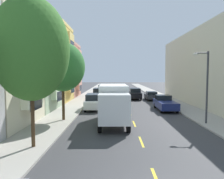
{
  "coord_description": "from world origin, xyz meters",
  "views": [
    {
      "loc": [
        -1.72,
        -6.53,
        4.31
      ],
      "look_at": [
        -2.08,
        24.29,
        2.12
      ],
      "focal_mm": 34.58,
      "sensor_mm": 36.0,
      "label": 1
    }
  ],
  "objects": [
    {
      "name": "ground_plane",
      "position": [
        0.0,
        30.0,
        0.0
      ],
      "size": [
        160.0,
        160.0,
        0.0
      ],
      "primitive_type": "plane",
      "color": "#38383A"
    },
    {
      "name": "street_lamp",
      "position": [
        5.93,
        11.69,
        3.71
      ],
      "size": [
        1.35,
        0.28,
        6.09
      ],
      "color": "#38383D",
      "rests_on": "sidewalk_right"
    },
    {
      "name": "moving_black_sedan",
      "position": [
        1.8,
        30.57,
        0.99
      ],
      "size": [
        1.95,
        4.8,
        1.93
      ],
      "color": "black",
      "rests_on": "ground_plane"
    },
    {
      "name": "parked_suv_silver",
      "position": [
        -4.41,
        30.48,
        0.99
      ],
      "size": [
        2.03,
        4.83,
        1.93
      ],
      "color": "#B2B5BA",
      "rests_on": "ground_plane"
    },
    {
      "name": "lane_centerline_dashes",
      "position": [
        0.0,
        24.5,
        0.0
      ],
      "size": [
        0.14,
        47.2,
        0.01
      ],
      "color": "yellow",
      "rests_on": "ground_plane"
    },
    {
      "name": "townhouse_fourth_mustard",
      "position": [
        -14.47,
        26.44,
        5.66
      ],
      "size": [
        12.35,
        7.54,
        11.72
      ],
      "color": "tan",
      "rests_on": "ground_plane"
    },
    {
      "name": "sidewalk_right",
      "position": [
        7.1,
        28.0,
        0.07
      ],
      "size": [
        3.2,
        120.0,
        0.14
      ],
      "primitive_type": "cube",
      "color": "#A39E93",
      "rests_on": "ground_plane"
    },
    {
      "name": "parked_sedan_charcoal",
      "position": [
        4.44,
        29.48,
        0.75
      ],
      "size": [
        1.81,
        4.5,
        1.43
      ],
      "color": "#333338",
      "rests_on": "ground_plane"
    },
    {
      "name": "townhouse_third_sage",
      "position": [
        -14.96,
        18.7,
        4.88
      ],
      "size": [
        13.34,
        7.54,
        10.17
      ],
      "color": "#99AD8E",
      "rests_on": "ground_plane"
    },
    {
      "name": "parked_pickup_navy",
      "position": [
        4.36,
        19.29,
        0.83
      ],
      "size": [
        2.0,
        5.3,
        1.73
      ],
      "color": "navy",
      "rests_on": "ground_plane"
    },
    {
      "name": "parked_suv_white",
      "position": [
        -4.25,
        19.41,
        0.99
      ],
      "size": [
        2.06,
        4.84,
        1.93
      ],
      "color": "silver",
      "rests_on": "ground_plane"
    },
    {
      "name": "street_tree_second",
      "position": [
        -6.4,
        12.98,
        4.96
      ],
      "size": [
        4.01,
        4.01,
        7.05
      ],
      "color": "#47331E",
      "rests_on": "sidewalk_left"
    },
    {
      "name": "street_tree_nearest",
      "position": [
        -6.4,
        5.6,
        5.71
      ],
      "size": [
        4.3,
        4.3,
        8.49
      ],
      "color": "#47331E",
      "rests_on": "sidewalk_left"
    },
    {
      "name": "delivery_box_truck",
      "position": [
        -1.8,
        12.05,
        1.9
      ],
      "size": [
        2.54,
        7.17,
        3.35
      ],
      "color": "white",
      "rests_on": "ground_plane"
    },
    {
      "name": "sidewalk_left",
      "position": [
        -7.1,
        28.0,
        0.07
      ],
      "size": [
        3.2,
        120.0,
        0.14
      ],
      "primitive_type": "cube",
      "color": "#A39E93",
      "rests_on": "ground_plane"
    },
    {
      "name": "parked_suv_teal",
      "position": [
        -4.36,
        41.28,
        0.99
      ],
      "size": [
        1.96,
        4.8,
        1.93
      ],
      "color": "#195B60",
      "rests_on": "ground_plane"
    },
    {
      "name": "townhouse_fifth_terracotta",
      "position": [
        -15.21,
        34.18,
        4.8
      ],
      "size": [
        13.85,
        7.54,
        10.0
      ],
      "color": "#B27560",
      "rests_on": "ground_plane"
    }
  ]
}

